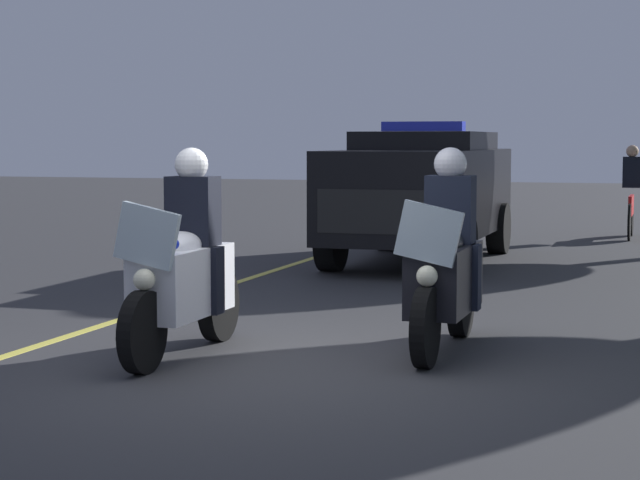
{
  "coord_description": "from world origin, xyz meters",
  "views": [
    {
      "loc": [
        8.2,
        3.04,
        1.78
      ],
      "look_at": [
        -1.3,
        0.0,
        0.9
      ],
      "focal_mm": 63.66,
      "sensor_mm": 36.0,
      "label": 1
    }
  ],
  "objects_px": {
    "police_motorcycle_lead_right": "(445,269)",
    "police_motorcycle_lead_left": "(184,272)",
    "cyclist_background": "(631,192)",
    "police_suv": "(421,189)"
  },
  "relations": [
    {
      "from": "police_motorcycle_lead_right",
      "to": "police_motorcycle_lead_left",
      "type": "bearing_deg",
      "value": -66.51
    },
    {
      "from": "police_motorcycle_lead_left",
      "to": "police_suv",
      "type": "relative_size",
      "value": 0.44
    },
    {
      "from": "cyclist_background",
      "to": "police_motorcycle_lead_left",
      "type": "bearing_deg",
      "value": -13.27
    },
    {
      "from": "police_motorcycle_lead_left",
      "to": "police_motorcycle_lead_right",
      "type": "xyz_separation_m",
      "value": [
        -0.87,
        2.01,
        0.0
      ]
    },
    {
      "from": "police_suv",
      "to": "police_motorcycle_lead_right",
      "type": "bearing_deg",
      "value": 14.29
    },
    {
      "from": "police_motorcycle_lead_left",
      "to": "police_motorcycle_lead_right",
      "type": "bearing_deg",
      "value": 113.49
    },
    {
      "from": "police_motorcycle_lead_left",
      "to": "cyclist_background",
      "type": "bearing_deg",
      "value": 166.73
    },
    {
      "from": "police_motorcycle_lead_left",
      "to": "police_suv",
      "type": "xyz_separation_m",
      "value": [
        -7.74,
        0.26,
        0.37
      ]
    },
    {
      "from": "police_motorcycle_lead_right",
      "to": "police_suv",
      "type": "xyz_separation_m",
      "value": [
        -6.87,
        -1.75,
        0.37
      ]
    },
    {
      "from": "police_motorcycle_lead_right",
      "to": "police_suv",
      "type": "bearing_deg",
      "value": -165.71
    }
  ]
}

